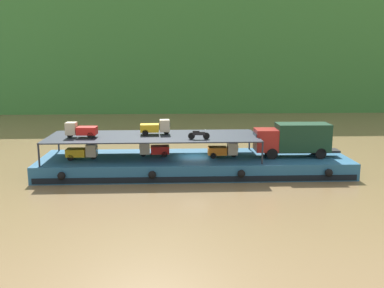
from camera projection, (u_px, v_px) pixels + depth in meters
ground_plane at (195, 172)px, 40.28m from camera, size 400.00×400.00×0.00m
hillside_far_bank at (181, 27)px, 96.54m from camera, size 121.03×37.10×30.98m
cargo_barge at (195, 165)px, 40.11m from camera, size 28.29×7.84×1.50m
covered_lorry at (294, 139)px, 39.69m from camera, size 7.88×2.37×3.10m
cargo_rack at (153, 136)px, 39.44m from camera, size 19.09×6.50×2.00m
mini_truck_lower_stern at (82, 152)px, 38.82m from camera, size 2.75×1.22×1.38m
mini_truck_lower_aft at (154, 149)px, 39.99m from camera, size 2.79×1.29×1.38m
mini_truck_lower_mid at (223, 150)px, 39.58m from camera, size 2.75×1.22×1.38m
mini_truck_upper_stern at (81, 130)px, 38.41m from camera, size 2.77×1.25×1.38m
mini_truck_upper_mid at (156, 127)px, 39.96m from camera, size 2.79×1.29×1.38m
motorcycle_upper_port at (199, 134)px, 37.61m from camera, size 1.90×0.55×0.87m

